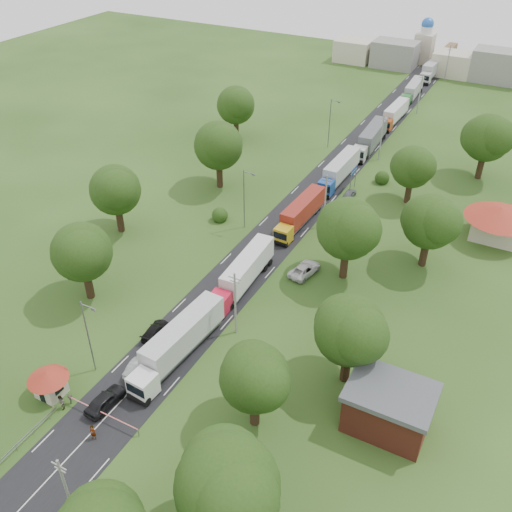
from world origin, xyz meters
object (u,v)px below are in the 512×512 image
Objects in this scene: guard_booth at (49,380)px; car_lane_mid at (139,365)px; info_sign at (354,174)px; pedestrian_near at (93,433)px; truck_0 at (178,342)px; boom_barrier at (93,409)px; car_lane_front at (105,400)px.

car_lane_mid is (6.15, 7.34, -1.42)m from guard_booth.
info_sign reaches higher than pedestrian_near.
truck_0 is 3.50× the size of car_lane_mid.
boom_barrier is 4.90× the size of pedestrian_near.
car_lane_front is at bearing 104.87° from pedestrian_near.
boom_barrier is at bearing 122.23° from pedestrian_near.
info_sign is (6.56, 60.00, 2.11)m from boom_barrier.
car_lane_mid is at bearing 50.05° from guard_booth.
info_sign is 0.83× the size of car_lane_front.
guard_booth is 0.98× the size of car_lane_mid.
pedestrian_near is at bearing -16.56° from guard_booth.
boom_barrier is at bearing 79.81° from car_lane_front.
pedestrian_near reaches higher than car_lane_front.
truck_0 is at bearing -131.53° from car_lane_mid.
car_lane_front reaches higher than car_lane_mid.
info_sign is 62.55m from pedestrian_near.
truck_0 is 5.07m from car_lane_mid.
boom_barrier is 0.59× the size of truck_0.
truck_0 is (3.13, 11.25, 1.41)m from boom_barrier.
pedestrian_near is at bearing 94.77° from car_lane_mid.
car_lane_mid is at bearing 91.08° from pedestrian_near.
info_sign is at bearing 83.76° from boom_barrier.
car_lane_front is 1.10× the size of car_lane_mid.
boom_barrier is at bearing 81.92° from car_lane_mid.
car_lane_mid is (0.31, 7.34, -0.15)m from boom_barrier.
guard_booth is 14.39m from truck_0.
car_lane_mid is 2.39× the size of pedestrian_near.
car_lane_front is (-6.20, -58.50, -2.16)m from info_sign.
car_lane_front is (0.36, 1.50, -0.05)m from boom_barrier.
guard_booth reaches higher than car_lane_front.
info_sign is at bearing -102.47° from car_lane_mid.
truck_0 is at bearing 74.44° from boom_barrier.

